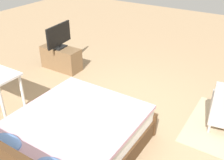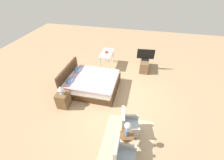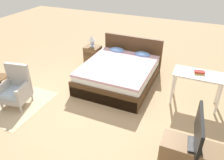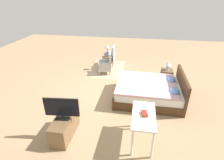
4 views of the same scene
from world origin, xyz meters
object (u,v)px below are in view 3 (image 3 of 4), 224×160
at_px(tv_flatscreen, 199,131).
at_px(vanity_desk, 198,79).
at_px(armchair_by_window_right, 16,89).
at_px(nightstand, 93,56).
at_px(bed, 120,72).
at_px(side_table, 0,85).
at_px(table_lamp, 92,40).
at_px(book_stack, 199,72).
at_px(tv_stand, 191,158).

bearing_deg(tv_flatscreen, vanity_desk, 93.92).
xyz_separation_m(armchair_by_window_right, nightstand, (0.62, 2.45, -0.09)).
bearing_deg(bed, nightstand, 150.11).
distance_m(side_table, table_lamp, 2.73).
bearing_deg(book_stack, nightstand, 164.18).
bearing_deg(tv_flatscreen, table_lamp, 138.99).
distance_m(nightstand, table_lamp, 0.51).
height_order(armchair_by_window_right, side_table, armchair_by_window_right).
xyz_separation_m(armchair_by_window_right, table_lamp, (0.62, 2.45, 0.43)).
xyz_separation_m(tv_stand, book_stack, (-0.13, 1.89, 0.54)).
bearing_deg(vanity_desk, side_table, -158.89).
relative_size(armchair_by_window_right, nightstand, 1.55).
distance_m(vanity_desk, book_stack, 0.15).
relative_size(side_table, tv_flatscreen, 0.73).
bearing_deg(nightstand, table_lamp, 90.00).
bearing_deg(tv_flatscreen, nightstand, 138.99).
xyz_separation_m(bed, armchair_by_window_right, (-1.76, -1.79, 0.08)).
distance_m(table_lamp, tv_stand, 4.21).
bearing_deg(side_table, vanity_desk, 21.11).
bearing_deg(armchair_by_window_right, side_table, -178.54).
xyz_separation_m(armchair_by_window_right, tv_stand, (3.78, -0.29, -0.12)).
xyz_separation_m(side_table, table_lamp, (1.10, 2.46, 0.44)).
bearing_deg(side_table, nightstand, 65.99).
relative_size(tv_flatscreen, vanity_desk, 0.78).
bearing_deg(book_stack, table_lamp, 164.16).
distance_m(armchair_by_window_right, vanity_desk, 3.99).
relative_size(bed, nightstand, 3.57).
distance_m(armchair_by_window_right, tv_flatscreen, 3.82).
bearing_deg(bed, table_lamp, 150.08).
distance_m(nightstand, tv_stand, 4.18).
xyz_separation_m(bed, nightstand, (-1.14, 0.66, -0.00)).
distance_m(table_lamp, tv_flatscreen, 4.18).
distance_m(tv_stand, book_stack, 1.96).
xyz_separation_m(side_table, tv_stand, (4.25, -0.28, -0.11)).
relative_size(armchair_by_window_right, book_stack, 3.97).
bearing_deg(nightstand, book_stack, -15.82).
relative_size(tv_stand, book_stack, 4.14).
xyz_separation_m(bed, tv_flatscreen, (2.02, -2.09, 0.52)).
bearing_deg(bed, tv_stand, -46.05).
bearing_deg(side_table, table_lamp, 66.00).
xyz_separation_m(nightstand, tv_flatscreen, (3.15, -2.74, 0.52)).
distance_m(side_table, book_stack, 4.44).
relative_size(side_table, vanity_desk, 0.57).
distance_m(bed, side_table, 2.88).
distance_m(nightstand, vanity_desk, 3.17).
height_order(side_table, table_lamp, table_lamp).
xyz_separation_m(tv_stand, vanity_desk, (-0.13, 1.87, 0.39)).
distance_m(nightstand, tv_flatscreen, 4.21).
relative_size(bed, table_lamp, 6.41).
xyz_separation_m(tv_flatscreen, book_stack, (-0.13, 1.89, -0.01)).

